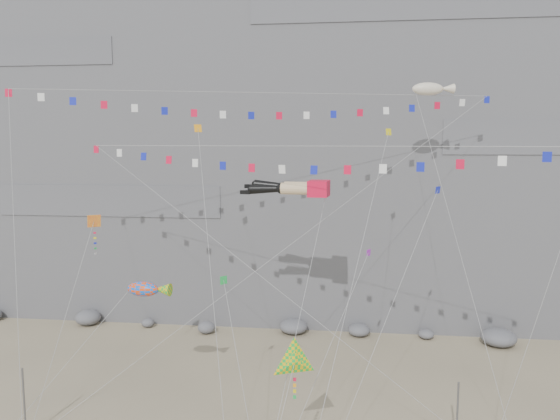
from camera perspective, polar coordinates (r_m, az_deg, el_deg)
name	(u,v)px	position (r m, az deg, el deg)	size (l,w,h in m)	color
cliff	(307,77)	(64.13, 2.79, 13.73)	(80.00, 28.00, 50.00)	slate
talus_boulders	(293,327)	(51.59, 1.42, -12.11)	(60.00, 3.00, 1.20)	slate
anchor_pole_left	(24,403)	(37.54, -25.17, -17.80)	(0.12, 0.12, 4.34)	slate
anchor_pole_right	(457,414)	(35.29, 18.04, -19.58)	(0.12, 0.12, 3.82)	slate
legs_kite	(295,188)	(39.18, 1.53, 2.29)	(6.47, 17.86, 21.80)	red
flag_banner_upper	(265,93)	(41.13, -1.59, 12.13)	(34.08, 18.10, 27.69)	red
flag_banner_lower	(298,146)	(34.32, 1.90, 6.66)	(31.05, 9.61, 21.08)	red
harlequin_kite	(94,222)	(37.78, -18.88, -1.18)	(2.98, 6.48, 13.70)	red
fish_windsock	(143,289)	(37.18, -14.14, -8.02)	(8.82, 5.56, 11.65)	#EB410C
delta_kite	(295,362)	(29.43, 1.54, -15.60)	(2.76, 5.47, 8.31)	#E8B00B
blimp_windsock	(428,90)	(44.44, 15.21, 12.03)	(5.62, 14.19, 25.58)	beige
small_kite_a	(198,133)	(40.16, -8.53, 8.00)	(5.54, 13.52, 23.03)	#FF9D15
small_kite_b	(367,257)	(38.59, 9.05, -4.88)	(5.83, 13.29, 16.89)	purple
small_kite_c	(224,283)	(35.38, -5.87, -7.56)	(4.53, 9.58, 13.05)	green
small_kite_d	(387,139)	(39.80, 11.10, 7.27)	(5.64, 16.81, 24.90)	yellow
small_kite_e	(435,196)	(36.32, 15.92, 1.37)	(7.49, 10.03, 18.59)	#141FB0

